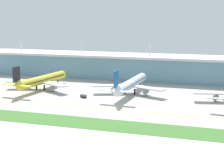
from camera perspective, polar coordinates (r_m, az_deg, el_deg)
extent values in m
plane|color=#A8A59E|center=(200.59, 0.43, -3.72)|extent=(600.00, 600.00, 0.00)
cube|color=#6693A8|center=(289.62, 6.05, 2.40)|extent=(280.00, 28.00, 17.37)
cube|color=silver|center=(288.43, 6.09, 4.28)|extent=(288.00, 34.00, 1.80)
cylinder|color=silver|center=(324.43, -13.96, 5.68)|extent=(0.90, 0.90, 9.00)
cylinder|color=silver|center=(298.96, -4.73, 5.57)|extent=(0.90, 0.90, 9.00)
cylinder|color=silver|center=(282.43, 5.88, 5.26)|extent=(0.90, 0.90, 9.00)
cylinder|color=yellow|center=(254.77, -10.74, 0.66)|extent=(11.74, 50.73, 5.80)
cone|color=yellow|center=(277.09, -7.50, 1.54)|extent=(5.95, 4.63, 5.51)
cone|color=yellow|center=(232.52, -14.74, -0.14)|extent=(5.68, 7.17, 5.72)
cube|color=black|center=(232.21, -14.66, 1.46)|extent=(1.45, 6.44, 9.50)
cube|color=yellow|center=(236.41, -15.70, -0.07)|extent=(10.31, 4.36, 0.36)
cube|color=yellow|center=(229.54, -13.60, -0.28)|extent=(10.31, 4.36, 0.36)
cube|color=#B7BABF|center=(258.60, -13.46, 0.40)|extent=(24.94, 12.85, 0.70)
cylinder|color=gray|center=(259.48, -13.03, -0.17)|extent=(3.71, 4.85, 3.20)
cube|color=#B7BABF|center=(244.71, -9.02, 0.00)|extent=(24.31, 17.53, 0.70)
cylinder|color=gray|center=(247.06, -9.05, -0.56)|extent=(3.71, 4.85, 3.20)
cylinder|color=black|center=(270.97, -8.40, 0.31)|extent=(0.70, 0.70, 3.60)
cylinder|color=black|center=(255.07, -11.68, -0.44)|extent=(1.10, 1.10, 3.60)
cylinder|color=black|center=(251.39, -10.50, -0.56)|extent=(1.10, 1.10, 3.60)
cube|color=black|center=(254.71, -10.74, 0.75)|extent=(11.18, 45.73, 0.60)
cylinder|color=white|center=(236.64, 2.99, 0.08)|extent=(7.71, 55.87, 5.80)
cone|color=white|center=(264.96, 4.86, 1.18)|extent=(5.64, 4.19, 5.51)
cone|color=white|center=(207.59, 0.54, -1.05)|extent=(5.15, 6.79, 5.72)
cube|color=#19519E|center=(207.32, 0.63, 0.75)|extent=(0.92, 6.42, 9.50)
cube|color=white|center=(209.92, -0.83, -0.98)|extent=(10.10, 3.54, 0.36)
cube|color=white|center=(206.39, 2.03, -1.18)|extent=(10.10, 3.54, 0.36)
cube|color=#B7BABF|center=(236.44, -0.10, -0.24)|extent=(24.88, 14.61, 0.70)
cylinder|color=gray|center=(237.92, 0.29, -0.86)|extent=(3.35, 4.61, 3.20)
cube|color=#B7BABF|center=(229.57, 5.54, -0.61)|extent=(24.69, 15.96, 0.70)
cylinder|color=gray|center=(231.78, 5.33, -1.21)|extent=(3.35, 4.61, 3.20)
cylinder|color=black|center=(257.25, 4.33, -0.16)|extent=(0.70, 0.70, 3.60)
cylinder|color=black|center=(235.66, 2.03, -1.12)|extent=(1.10, 1.10, 3.60)
cylinder|color=black|center=(233.84, 3.52, -1.23)|extent=(1.10, 1.10, 3.60)
cube|color=#19519E|center=(236.57, 3.00, 0.17)|extent=(7.56, 50.31, 0.60)
cube|color=#ADB2BC|center=(196.60, 16.01, -2.18)|extent=(10.36, 4.63, 0.36)
cube|color=#B7BABF|center=(221.86, 15.48, -1.34)|extent=(24.93, 12.24, 0.70)
cylinder|color=gray|center=(223.62, 15.81, -2.00)|extent=(3.83, 4.92, 3.20)
cube|color=yellow|center=(210.37, -9.62, -3.19)|extent=(28.00, 0.70, 0.04)
cube|color=yellow|center=(197.40, -0.79, -3.95)|extent=(28.00, 0.70, 0.04)
cube|color=yellow|center=(189.71, 9.03, -4.68)|extent=(28.00, 0.70, 0.04)
cube|color=#3D702D|center=(171.70, -2.73, -6.18)|extent=(300.00, 18.00, 0.10)
cube|color=#333842|center=(225.67, -4.48, -1.84)|extent=(4.86, 4.74, 1.40)
cylinder|color=black|center=(224.91, -4.06, -2.06)|extent=(0.90, 0.87, 0.90)
cylinder|color=black|center=(224.01, -4.56, -2.12)|extent=(0.90, 0.87, 0.90)
cylinder|color=black|center=(227.63, -4.40, -1.91)|extent=(0.90, 0.87, 0.90)
cylinder|color=black|center=(226.74, -4.89, -1.97)|extent=(0.90, 0.87, 0.90)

